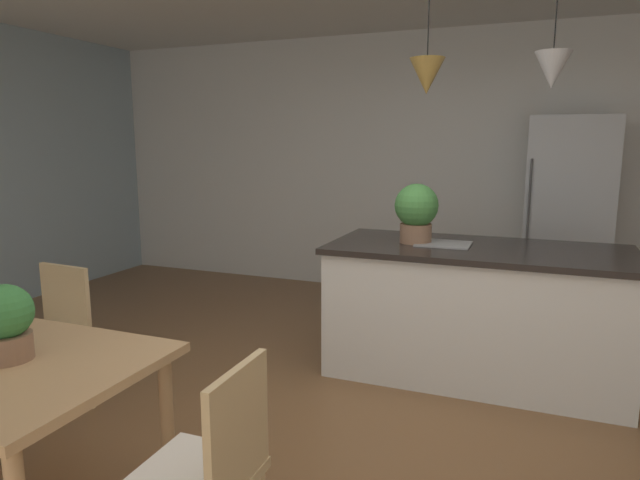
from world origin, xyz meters
TOP-DOWN VIEW (x-y plane):
  - ground_plane at (0.00, 0.00)m, footprint 10.00×8.40m
  - wall_back_kitchen at (0.00, 3.26)m, footprint 10.00×0.12m
  - chair_far_left at (-1.84, -0.26)m, footprint 0.43×0.43m
  - chair_kitchen_end at (-0.22, -1.09)m, footprint 0.41×0.41m
  - kitchen_island at (0.43, 1.23)m, footprint 1.98×0.94m
  - refrigerator at (1.03, 2.86)m, footprint 0.72×0.67m
  - pendant_over_island_main at (0.04, 1.23)m, footprint 0.23×0.23m
  - pendant_over_island_aux at (0.81, 1.23)m, footprint 0.22×0.22m
  - potted_plant_on_island at (-0.00, 1.23)m, footprint 0.30×0.30m
  - potted_plant_on_table at (-1.15, -1.07)m, footprint 0.22×0.22m

SIDE VIEW (x-z plane):
  - ground_plane at x=0.00m, z-range -0.04..0.00m
  - kitchen_island at x=0.43m, z-range 0.01..0.92m
  - chair_far_left at x=-1.84m, z-range 0.04..0.91m
  - chair_kitchen_end at x=-0.22m, z-range 0.04..0.91m
  - potted_plant_on_table at x=-1.15m, z-range 0.74..1.05m
  - refrigerator at x=1.03m, z-range 0.00..1.82m
  - potted_plant_on_island at x=0.00m, z-range 0.92..1.33m
  - wall_back_kitchen at x=0.00m, z-range 0.00..2.70m
  - pendant_over_island_main at x=0.04m, z-range 1.63..2.42m
  - pendant_over_island_aux at x=0.81m, z-range 1.64..2.42m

